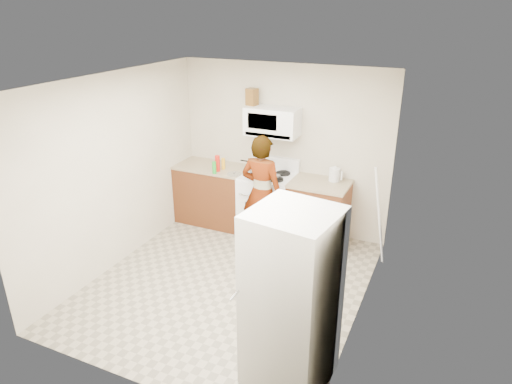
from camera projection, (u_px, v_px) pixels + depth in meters
The scene contains 20 objects.
floor at pixel (229, 283), 5.73m from camera, with size 3.60×3.60×0.00m, color gray.
back_wall at pixel (283, 149), 6.76m from camera, with size 3.20×0.02×2.50m, color beige.
right_wall at pixel (365, 215), 4.65m from camera, with size 0.02×3.60×2.50m, color beige.
cabinet_left at pixel (214, 195), 7.21m from camera, with size 1.12×0.62×0.90m, color #5F2D16.
counter_left at pixel (213, 167), 7.03m from camera, with size 1.14×0.64×0.04m, color #9C8E69.
cabinet_right at pixel (318, 214), 6.55m from camera, with size 0.80×0.62×0.90m, color #5F2D16.
counter_right at pixel (320, 184), 6.38m from camera, with size 0.82×0.64×0.04m, color #9C8E69.
gas_range at pixel (268, 203), 6.83m from camera, with size 0.76×0.65×1.13m.
microwave at pixel (273, 122), 6.47m from camera, with size 0.76×0.38×0.40m, color white.
person at pixel (262, 193), 6.29m from camera, with size 0.60×0.40×1.66m, color tan.
fridge at pixel (292, 299), 4.00m from camera, with size 0.70×0.70×1.70m, color silver.
kettle at pixel (334, 175), 6.40m from camera, with size 0.16×0.16×0.19m, color silver.
jug at pixel (252, 97), 6.50m from camera, with size 0.14×0.14×0.24m, color brown.
saucepan at pixel (257, 165), 6.78m from camera, with size 0.24×0.24×0.13m, color #B3B3B7.
tray at pixel (270, 176), 6.55m from camera, with size 0.25×0.16×0.05m, color white.
bottle_spray at pixel (218, 163), 6.76m from camera, with size 0.07×0.07×0.24m, color red.
bottle_hot_sauce at pixel (223, 164), 6.86m from camera, with size 0.06×0.06×0.17m, color gold.
bottle_green_cap at pixel (214, 168), 6.67m from camera, with size 0.06×0.06×0.18m, color green.
pot_lid at pixel (234, 174), 6.68m from camera, with size 0.21×0.21×0.01m, color silver.
broom at pixel (379, 217), 5.87m from camera, with size 0.03×0.03×1.41m, color white.
Camera 1 is at (2.31, -4.29, 3.25)m, focal length 32.00 mm.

